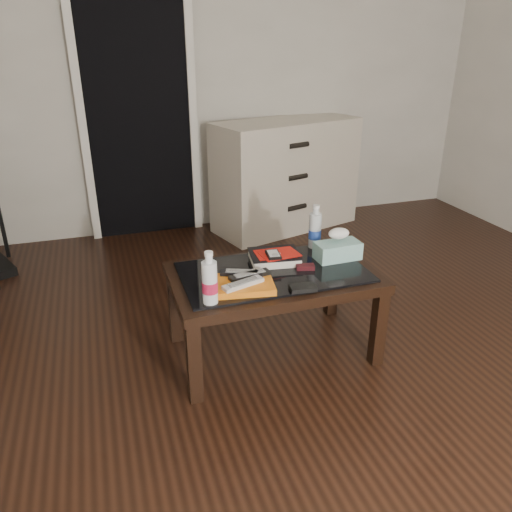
{
  "coord_description": "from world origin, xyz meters",
  "views": [
    {
      "loc": [
        -0.76,
        -1.58,
        1.52
      ],
      "look_at": [
        -0.08,
        0.5,
        0.55
      ],
      "focal_mm": 35.0,
      "sensor_mm": 36.0,
      "label": 1
    }
  ],
  "objects": [
    {
      "name": "dvd_mailers",
      "position": [
        0.04,
        0.59,
        0.51
      ],
      "size": [
        0.2,
        0.14,
        0.01
      ],
      "primitive_type": "cube",
      "rotation": [
        0.0,
        0.0,
        -0.05
      ],
      "color": "red",
      "rests_on": "textbook"
    },
    {
      "name": "textbook",
      "position": [
        0.05,
        0.6,
        0.48
      ],
      "size": [
        0.28,
        0.23,
        0.05
      ],
      "primitive_type": "cube",
      "rotation": [
        0.0,
        0.0,
        -0.14
      ],
      "color": "black",
      "rests_on": "coffee_table"
    },
    {
      "name": "coffee_table",
      "position": [
        0.0,
        0.49,
        0.4
      ],
      "size": [
        1.0,
        0.6,
        0.46
      ],
      "color": "black",
      "rests_on": "ground"
    },
    {
      "name": "doorway",
      "position": [
        -0.4,
        2.47,
        1.02
      ],
      "size": [
        0.9,
        0.08,
        2.07
      ],
      "color": "black",
      "rests_on": "ground"
    },
    {
      "name": "water_bottle_right",
      "position": [
        0.32,
        0.71,
        0.58
      ],
      "size": [
        0.07,
        0.07,
        0.24
      ],
      "primitive_type": "cylinder",
      "rotation": [
        0.0,
        0.0,
        -0.06
      ],
      "color": "silver",
      "rests_on": "coffee_table"
    },
    {
      "name": "ipod",
      "position": [
        0.02,
        0.55,
        0.52
      ],
      "size": [
        0.08,
        0.11,
        0.02
      ],
      "primitive_type": "cube",
      "rotation": [
        0.0,
        0.0,
        -0.14
      ],
      "color": "black",
      "rests_on": "dvd_mailers"
    },
    {
      "name": "room_shell",
      "position": [
        0.0,
        0.0,
        1.62
      ],
      "size": [
        5.0,
        5.0,
        5.0
      ],
      "color": "beige",
      "rests_on": "ground"
    },
    {
      "name": "magazines",
      "position": [
        -0.19,
        0.37,
        0.48
      ],
      "size": [
        0.31,
        0.25,
        0.03
      ],
      "primitive_type": "cube",
      "rotation": [
        0.0,
        0.0,
        -0.16
      ],
      "color": "orange",
      "rests_on": "coffee_table"
    },
    {
      "name": "remote_black_front",
      "position": [
        -0.15,
        0.41,
        0.5
      ],
      "size": [
        0.21,
        0.08,
        0.02
      ],
      "primitive_type": "cube",
      "rotation": [
        0.0,
        0.0,
        0.16
      ],
      "color": "black",
      "rests_on": "magazines"
    },
    {
      "name": "remote_black_back",
      "position": [
        -0.17,
        0.44,
        0.5
      ],
      "size": [
        0.2,
        0.12,
        0.02
      ],
      "primitive_type": "cube",
      "rotation": [
        0.0,
        0.0,
        -0.39
      ],
      "color": "black",
      "rests_on": "magazines"
    },
    {
      "name": "wallet",
      "position": [
        0.06,
        0.27,
        0.47
      ],
      "size": [
        0.13,
        0.08,
        0.02
      ],
      "primitive_type": "cube",
      "rotation": [
        0.0,
        0.0,
        -0.11
      ],
      "color": "black",
      "rests_on": "coffee_table"
    },
    {
      "name": "ground",
      "position": [
        0.0,
        0.0,
        0.0
      ],
      "size": [
        5.0,
        5.0,
        0.0
      ],
      "primitive_type": "plane",
      "color": "black",
      "rests_on": "ground"
    },
    {
      "name": "tissue_box",
      "position": [
        0.37,
        0.53,
        0.51
      ],
      "size": [
        0.23,
        0.13,
        0.09
      ],
      "primitive_type": "cube",
      "rotation": [
        0.0,
        0.0,
        0.03
      ],
      "color": "teal",
      "rests_on": "coffee_table"
    },
    {
      "name": "dresser",
      "position": [
        0.74,
        2.23,
        0.45
      ],
      "size": [
        1.29,
        0.82,
        0.9
      ],
      "rotation": [
        0.0,
        0.0,
        0.28
      ],
      "color": "beige",
      "rests_on": "ground"
    },
    {
      "name": "water_bottle_left",
      "position": [
        -0.36,
        0.28,
        0.58
      ],
      "size": [
        0.07,
        0.07,
        0.24
      ],
      "primitive_type": "cylinder",
      "rotation": [
        0.0,
        0.0,
        0.02
      ],
      "color": "white",
      "rests_on": "coffee_table"
    },
    {
      "name": "flip_phone",
      "position": [
        0.16,
        0.47,
        0.47
      ],
      "size": [
        0.1,
        0.07,
        0.02
      ],
      "primitive_type": "cube",
      "rotation": [
        0.0,
        0.0,
        -0.27
      ],
      "color": "black",
      "rests_on": "coffee_table"
    },
    {
      "name": "remote_silver",
      "position": [
        -0.2,
        0.33,
        0.5
      ],
      "size": [
        0.21,
        0.11,
        0.02
      ],
      "primitive_type": "cube",
      "rotation": [
        0.0,
        0.0,
        0.31
      ],
      "color": "silver",
      "rests_on": "magazines"
    }
  ]
}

